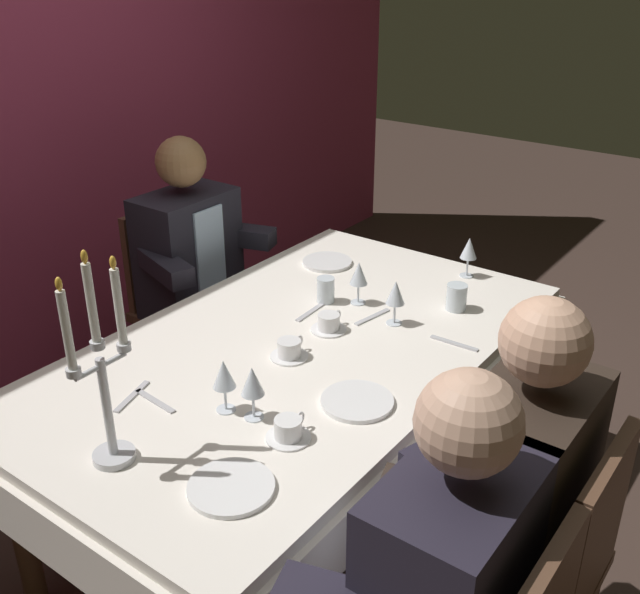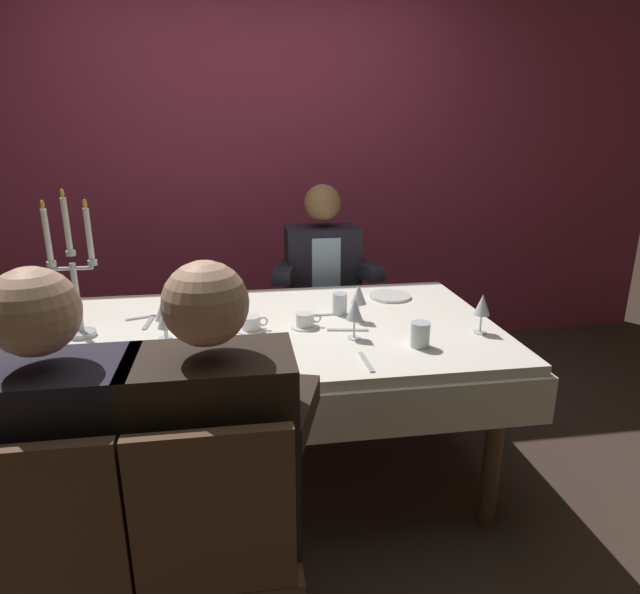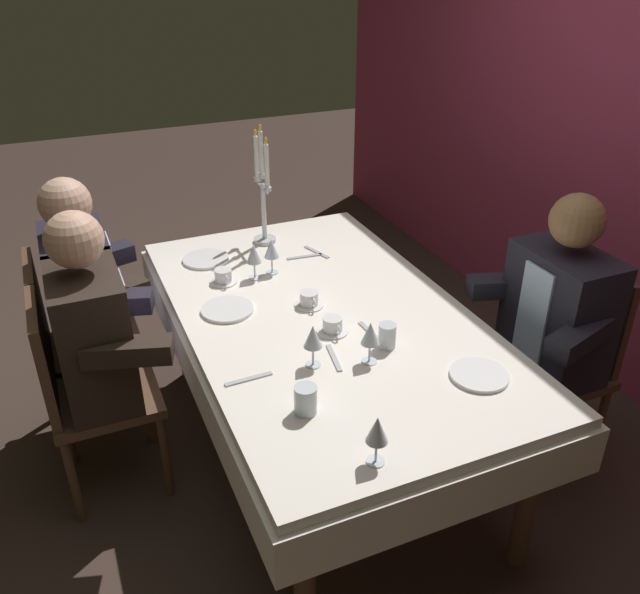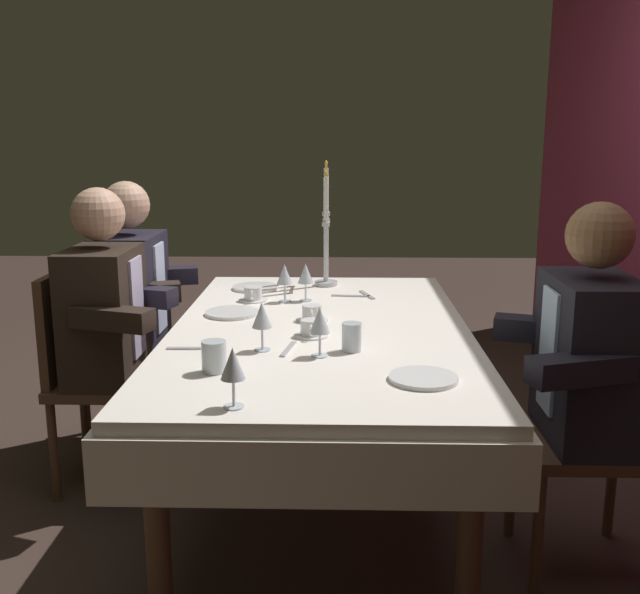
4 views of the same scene
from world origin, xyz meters
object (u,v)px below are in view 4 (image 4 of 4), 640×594
at_px(water_tumbler_1, 214,357).
at_px(seated_diner_1, 103,313).
at_px(dinner_plate_2, 256,287).
at_px(wine_glass_1, 306,275).
at_px(dinner_plate_0, 423,378).
at_px(coffee_cup_1, 253,295).
at_px(dining_table, 320,356).
at_px(wine_glass_4, 320,322).
at_px(wine_glass_0, 262,317).
at_px(wine_glass_3, 233,365).
at_px(coffee_cup_0, 311,329).
at_px(seated_diner_2, 591,358).
at_px(wine_glass_2, 285,276).
at_px(coffee_cup_2, 312,314).
at_px(water_tumbler_0, 352,337).
at_px(candelabra, 326,235).
at_px(dinner_plate_1, 232,313).
at_px(seated_diner_0, 130,293).

height_order(water_tumbler_1, seated_diner_1, seated_diner_1).
relative_size(dinner_plate_2, wine_glass_1, 1.32).
bearing_deg(dinner_plate_0, coffee_cup_1, -149.05).
height_order(dining_table, wine_glass_4, wine_glass_4).
height_order(wine_glass_0, wine_glass_3, same).
relative_size(dining_table, coffee_cup_0, 14.70).
bearing_deg(seated_diner_1, seated_diner_2, 72.24).
xyz_separation_m(wine_glass_2, coffee_cup_2, (0.32, 0.13, -0.09)).
distance_m(dinner_plate_0, wine_glass_1, 1.11).
bearing_deg(wine_glass_1, wine_glass_2, -77.58).
distance_m(coffee_cup_2, seated_diner_2, 1.02).
xyz_separation_m(wine_glass_2, seated_diner_2, (0.76, 1.05, -0.12)).
bearing_deg(water_tumbler_0, coffee_cup_2, -159.90).
height_order(wine_glass_3, seated_diner_1, seated_diner_1).
bearing_deg(wine_glass_2, wine_glass_4, 12.28).
bearing_deg(wine_glass_3, candelabra, 172.36).
distance_m(coffee_cup_0, coffee_cup_2, 0.22).
distance_m(dining_table, coffee_cup_0, 0.21).
bearing_deg(wine_glass_4, dinner_plate_2, -162.71).
bearing_deg(wine_glass_1, wine_glass_0, -8.51).
height_order(dinner_plate_1, water_tumbler_1, water_tumbler_1).
xyz_separation_m(candelabra, coffee_cup_0, (0.90, -0.04, -0.21)).
bearing_deg(coffee_cup_2, dinner_plate_0, 26.90).
height_order(dinner_plate_0, seated_diner_0, seated_diner_0).
relative_size(wine_glass_4, seated_diner_0, 0.13).
xyz_separation_m(dinner_plate_2, coffee_cup_0, (0.81, 0.29, 0.02)).
distance_m(dinner_plate_1, dinner_plate_2, 0.50).
distance_m(coffee_cup_1, seated_diner_1, 0.62).
distance_m(wine_glass_0, wine_glass_1, 0.75).
xyz_separation_m(dinner_plate_2, seated_diner_1, (0.46, -0.57, -0.01)).
height_order(wine_glass_2, coffee_cup_2, wine_glass_2).
relative_size(dinner_plate_2, seated_diner_2, 0.17).
bearing_deg(dining_table, wine_glass_0, -30.06).
relative_size(wine_glass_4, coffee_cup_2, 1.24).
relative_size(dining_table, wine_glass_0, 11.83).
relative_size(wine_glass_3, coffee_cup_2, 1.24).
bearing_deg(wine_glass_2, wine_glass_3, -2.04).
height_order(dinner_plate_1, dinner_plate_2, same).
bearing_deg(seated_diner_0, wine_glass_3, 25.40).
bearing_deg(wine_glass_3, dinner_plate_2, -175.80).
bearing_deg(dining_table, dinner_plate_1, -115.49).
distance_m(dinner_plate_1, seated_diner_1, 0.53).
height_order(candelabra, coffee_cup_2, candelabra).
relative_size(dining_table, water_tumbler_0, 20.27).
bearing_deg(water_tumbler_0, wine_glass_3, -31.42).
bearing_deg(dining_table, seated_diner_0, -123.70).
distance_m(coffee_cup_1, seated_diner_2, 1.42).
height_order(wine_glass_3, seated_diner_2, seated_diner_2).
xyz_separation_m(wine_glass_1, seated_diner_2, (0.78, 0.96, -0.12)).
xyz_separation_m(wine_glass_4, seated_diner_1, (-0.58, -0.89, -0.12)).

